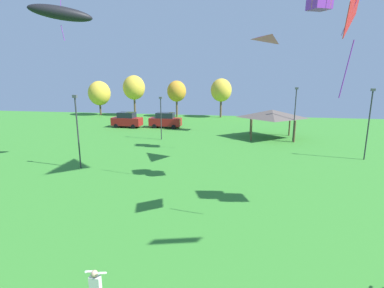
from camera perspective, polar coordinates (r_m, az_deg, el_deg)
kite_flying_1 at (r=27.80m, az=-23.69°, el=21.87°), size 4.67×3.47×3.05m
kite_flying_6 at (r=15.41m, az=28.28°, el=21.23°), size 0.98×2.31×4.98m
kite_flying_8 at (r=26.08m, az=16.13°, el=15.78°), size 2.65×3.04×0.56m
parked_car_leftmost at (r=46.88m, az=-12.30°, el=4.51°), size 4.60×2.28×2.32m
parked_car_second_from_left at (r=45.66m, az=-5.10°, el=4.53°), size 4.82×2.02×2.30m
park_pavilion at (r=38.89m, az=15.00°, el=5.56°), size 6.51×5.35×3.60m
light_post_0 at (r=26.77m, az=-20.99°, el=2.92°), size 0.36×0.20×6.22m
light_post_1 at (r=32.00m, az=30.66°, el=3.85°), size 0.36×0.20×6.63m
light_post_2 at (r=36.85m, az=-5.94°, el=5.46°), size 0.36×0.20×5.26m
light_post_3 at (r=37.45m, az=19.01°, el=5.87°), size 0.36×0.20×6.43m
treeline_tree_0 at (r=62.59m, az=-17.23°, el=9.21°), size 4.31×4.31×6.72m
treeline_tree_1 at (r=60.15m, az=-10.99°, el=10.49°), size 4.24×4.24×7.81m
treeline_tree_2 at (r=57.54m, az=-2.95°, el=9.98°), size 3.58×3.58×6.83m
treeline_tree_3 at (r=56.86m, az=5.58°, el=10.16°), size 3.88×3.88×7.24m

